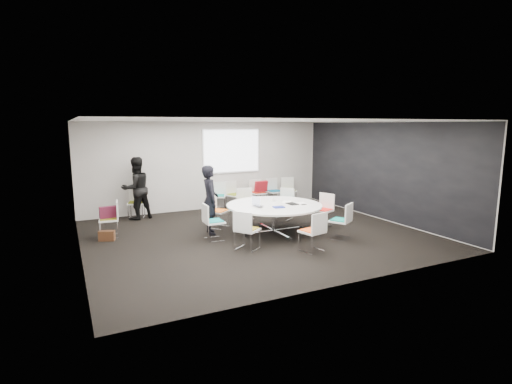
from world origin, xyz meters
name	(u,v)px	position (x,y,z in m)	size (l,w,h in m)	color
room_shell	(259,179)	(0.09, 0.00, 1.40)	(8.08, 7.08, 2.88)	black
conference_table	(274,211)	(0.49, -0.04, 0.56)	(2.39, 2.39, 0.73)	silver
projection_screen	(232,151)	(0.80, 3.46, 1.85)	(1.90, 0.03, 1.35)	white
chair_ring_a	(323,216)	(1.97, -0.06, 0.28)	(0.59, 0.60, 0.88)	silver
chair_ring_b	(284,210)	(1.47, 1.16, 0.28)	(0.62, 0.62, 0.88)	silver
chair_ring_c	(246,210)	(0.47, 1.63, 0.28)	(0.53, 0.52, 0.88)	silver
chair_ring_d	(218,218)	(-0.61, 1.03, 0.28)	(0.64, 0.63, 0.88)	silver
chair_ring_e	(213,229)	(-1.11, 0.00, 0.28)	(0.46, 0.47, 0.88)	silver
chair_ring_f	(247,237)	(-0.70, -1.01, 0.28)	(0.63, 0.63, 0.88)	silver
chair_ring_g	(312,239)	(0.51, -1.74, 0.28)	(0.55, 0.54, 0.88)	silver
chair_ring_h	(341,228)	(1.66, -1.23, 0.28)	(0.62, 0.62, 0.88)	silver
chair_back_a	(218,201)	(0.19, 3.16, 0.28)	(0.60, 0.59, 0.88)	silver
chair_back_b	(235,200)	(0.76, 3.14, 0.28)	(0.57, 0.56, 0.88)	silver
chair_back_c	(258,198)	(1.61, 3.15, 0.28)	(0.49, 0.48, 0.88)	silver
chair_back_d	(274,196)	(2.24, 3.17, 0.28)	(0.49, 0.48, 0.88)	silver
chair_back_e	(289,195)	(2.81, 3.17, 0.28)	(0.56, 0.55, 0.88)	silver
chair_spare_left	(110,226)	(-3.29, 1.34, 0.28)	(0.50, 0.51, 0.88)	silver
chair_person_back	(136,209)	(-2.36, 3.16, 0.28)	(0.58, 0.57, 0.88)	silver
person_main	(210,200)	(-0.99, 0.57, 0.86)	(0.63, 0.41, 1.73)	black
person_back	(136,188)	(-2.36, 3.00, 0.90)	(0.87, 0.68, 1.80)	black
laptop	(260,206)	(0.04, -0.13, 0.74)	(0.34, 0.22, 0.03)	#333338
laptop_lid	(256,201)	(-0.02, -0.05, 0.86)	(0.30, 0.02, 0.22)	silver
notebook_black	(292,204)	(0.92, -0.21, 0.74)	(0.22, 0.30, 0.02)	black
tablet_folio	(279,207)	(0.41, -0.43, 0.74)	(0.26, 0.20, 0.03)	navy
papers_right	(287,202)	(0.95, 0.12, 0.73)	(0.30, 0.21, 0.00)	white
papers_front	(300,203)	(1.16, -0.19, 0.73)	(0.30, 0.21, 0.00)	silver
cup	(273,200)	(0.66, 0.30, 0.78)	(0.08, 0.08, 0.09)	white
phone	(304,204)	(1.15, -0.39, 0.73)	(0.14, 0.07, 0.01)	black
maroon_bag	(108,212)	(-3.31, 1.35, 0.62)	(0.40, 0.14, 0.28)	#54162B
brown_bag	(107,236)	(-3.40, 1.05, 0.12)	(0.36, 0.16, 0.24)	#442715
red_jacket	(261,186)	(1.62, 2.93, 0.70)	(0.44, 0.10, 0.35)	maroon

